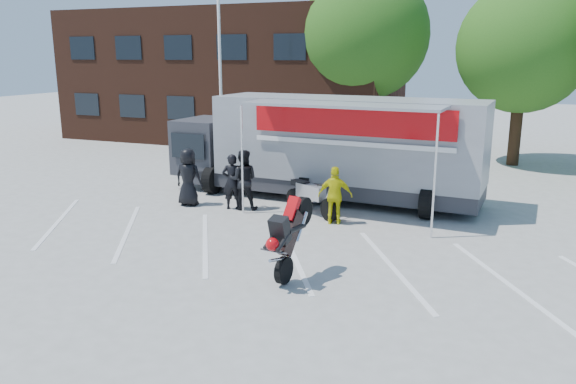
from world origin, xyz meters
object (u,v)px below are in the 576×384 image
Objects in this scene: tree_left at (364,35)px; spectator_leather_c at (243,180)px; spectator_leather_a at (188,177)px; tree_mid at (523,47)px; parked_motorcycle at (312,215)px; spectator_leather_b at (232,182)px; flagpole at (225,44)px; spectator_hivis at (335,196)px; transporter_truck at (331,199)px; stunt_bike_rider at (298,275)px.

spectator_leather_c is (-0.67, -11.81, -4.64)m from tree_left.
tree_left is 13.14m from spectator_leather_a.
tree_left is at bearing -112.19° from spectator_leather_c.
tree_mid reaches higher than spectator_leather_a.
parked_motorcycle is 1.32× the size of spectator_leather_b.
flagpole is 0.93× the size of tree_left.
spectator_hivis is at bearing 154.88° from spectator_leather_b.
parked_motorcycle is 1.23× the size of spectator_leather_c.
spectator_leather_b is 0.93× the size of spectator_leather_c.
flagpole is 7.97m from spectator_leather_c.
tree_left is 12.84m from spectator_leather_b.
spectator_leather_b is at bearing -18.75° from spectator_hivis.
flagpole is 3.52× the size of parked_motorcycle.
parked_motorcycle is 2.67m from spectator_leather_b.
transporter_truck is at bearing 30.49° from parked_motorcycle.
spectator_leather_c reaches higher than spectator_hivis.
tree_left reaches higher than parked_motorcycle.
tree_mid reaches higher than spectator_leather_b.
spectator_leather_c is at bearing 176.88° from spectator_leather_b.
parked_motorcycle is 1.18× the size of stunt_bike_rider.
spectator_hivis is at bearing 152.71° from spectator_leather_c.
flagpole is at bearing 74.52° from parked_motorcycle.
transporter_truck is 6.73m from stunt_bike_rider.
tree_mid is 4.00× the size of stunt_bike_rider.
spectator_leather_a is at bearing -15.38° from spectator_hivis.
spectator_hivis reaches higher than stunt_bike_rider.
parked_motorcycle is 2.39m from spectator_leather_c.
stunt_bike_rider is at bearing 112.40° from spectator_leather_b.
transporter_truck is at bearing 108.80° from stunt_bike_rider.
spectator_leather_a is at bearing -73.62° from flagpole.
transporter_truck is (5.72, -3.59, -5.05)m from flagpole.
flagpole is 4.32× the size of spectator_leather_c.
parked_motorcycle is 1.33m from spectator_hivis.
spectator_hivis is (-0.39, 3.93, 0.82)m from stunt_bike_rider.
tree_left is (4.24, 6.00, 0.51)m from flagpole.
spectator_leather_a is (-2.47, -12.03, -4.66)m from tree_left.
stunt_bike_rider is at bearing -80.21° from tree_left.
flagpole is at bearing 151.14° from transporter_truck.
stunt_bike_rider is at bearing -55.37° from flagpole.
spectator_leather_c is at bearing -21.06° from spectator_hivis.
spectator_leather_b is (-3.79, 4.29, 0.86)m from stunt_bike_rider.
spectator_leather_a is at bearing -130.64° from tree_mid.
parked_motorcycle is (0.05, -2.10, 0.00)m from transporter_truck.
spectator_leather_b is (-8.00, -10.90, -4.08)m from tree_mid.
flagpole reaches higher than parked_motorcycle.
spectator_hivis is at bearing -67.52° from transporter_truck.
tree_left is at bearing 54.72° from flagpole.
tree_mid is 4.47× the size of spectator_leather_b.
parked_motorcycle is at bearing -85.39° from transporter_truck.
flagpole is 0.77× the size of transporter_truck.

